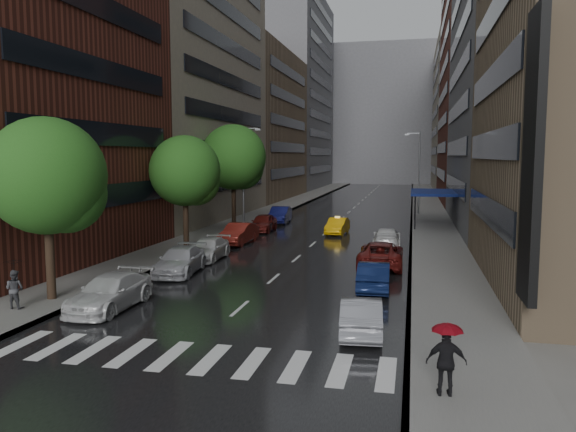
% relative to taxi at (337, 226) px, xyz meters
% --- Properties ---
extents(ground, '(220.00, 220.00, 0.00)m').
position_rel_taxi_xyz_m(ground, '(-1.07, -27.73, -0.68)').
color(ground, gray).
rests_on(ground, ground).
extents(road, '(14.00, 140.00, 0.01)m').
position_rel_taxi_xyz_m(road, '(-1.07, 22.27, -0.68)').
color(road, black).
rests_on(road, ground).
extents(sidewalk_left, '(4.00, 140.00, 0.15)m').
position_rel_taxi_xyz_m(sidewalk_left, '(-10.07, 22.27, -0.61)').
color(sidewalk_left, gray).
rests_on(sidewalk_left, ground).
extents(sidewalk_right, '(4.00, 140.00, 0.15)m').
position_rel_taxi_xyz_m(sidewalk_right, '(7.93, 22.27, -0.61)').
color(sidewalk_right, gray).
rests_on(sidewalk_right, ground).
extents(crosswalk, '(13.15, 2.80, 0.01)m').
position_rel_taxi_xyz_m(crosswalk, '(-0.87, -29.73, -0.67)').
color(crosswalk, silver).
rests_on(crosswalk, ground).
extents(buildings_left, '(8.00, 108.00, 38.00)m').
position_rel_taxi_xyz_m(buildings_left, '(-16.07, 31.06, 15.31)').
color(buildings_left, maroon).
rests_on(buildings_left, ground).
extents(buildings_right, '(8.05, 109.10, 36.00)m').
position_rel_taxi_xyz_m(buildings_right, '(13.93, 28.97, 14.35)').
color(buildings_right, '#937A5B').
rests_on(buildings_right, ground).
extents(building_far, '(40.00, 14.00, 32.00)m').
position_rel_taxi_xyz_m(building_far, '(-1.07, 90.27, 15.32)').
color(building_far, slate).
rests_on(building_far, ground).
extents(tree_near, '(5.18, 5.18, 8.25)m').
position_rel_taxi_xyz_m(tree_near, '(-9.67, -24.49, 4.97)').
color(tree_near, '#382619').
rests_on(tree_near, ground).
extents(tree_mid, '(5.01, 5.01, 7.98)m').
position_rel_taxi_xyz_m(tree_mid, '(-9.67, -9.09, 4.78)').
color(tree_mid, '#382619').
rests_on(tree_mid, ground).
extents(tree_far, '(5.86, 5.86, 9.34)m').
position_rel_taxi_xyz_m(tree_far, '(-9.67, 1.90, 5.71)').
color(tree_far, '#382619').
rests_on(tree_far, ground).
extents(taxi, '(1.68, 4.21, 1.36)m').
position_rel_taxi_xyz_m(taxi, '(0.00, 0.00, 0.00)').
color(taxi, '#E1A10B').
rests_on(taxi, ground).
extents(parked_cars_left, '(2.54, 36.45, 1.59)m').
position_rel_taxi_xyz_m(parked_cars_left, '(-6.47, -9.97, 0.06)').
color(parked_cars_left, silver).
rests_on(parked_cars_left, ground).
extents(parked_cars_right, '(2.61, 24.84, 1.53)m').
position_rel_taxi_xyz_m(parked_cars_right, '(4.33, -14.68, 0.04)').
color(parked_cars_right, gray).
rests_on(parked_cars_right, ground).
extents(ped_black_umbrella, '(0.96, 0.98, 2.09)m').
position_rel_taxi_xyz_m(ped_black_umbrella, '(-10.16, -26.25, 0.71)').
color(ped_black_umbrella, '#414145').
rests_on(ped_black_umbrella, sidewalk_left).
extents(ped_red_umbrella, '(1.10, 0.82, 2.01)m').
position_rel_taxi_xyz_m(ped_red_umbrella, '(7.06, -31.25, 0.65)').
color(ped_red_umbrella, black).
rests_on(ped_red_umbrella, sidewalk_right).
extents(street_lamp_left, '(1.74, 0.22, 9.00)m').
position_rel_taxi_xyz_m(street_lamp_left, '(-8.79, 2.27, 4.21)').
color(street_lamp_left, gray).
rests_on(street_lamp_left, sidewalk_left).
extents(street_lamp_right, '(1.74, 0.22, 9.00)m').
position_rel_taxi_xyz_m(street_lamp_right, '(6.65, 17.27, 4.21)').
color(street_lamp_right, gray).
rests_on(street_lamp_right, sidewalk_right).
extents(awning, '(4.00, 8.00, 3.12)m').
position_rel_taxi_xyz_m(awning, '(7.91, 7.27, 2.45)').
color(awning, navy).
rests_on(awning, sidewalk_right).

